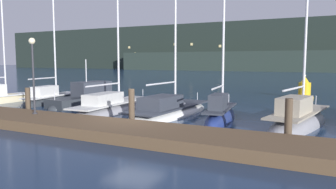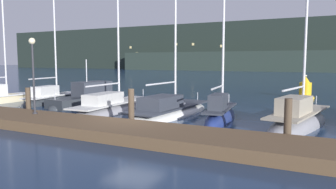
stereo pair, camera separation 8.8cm
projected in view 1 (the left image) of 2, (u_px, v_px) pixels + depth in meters
The scene contains 15 objects.
ground_plane at pixel (134, 127), 15.47m from camera, with size 400.00×400.00×0.00m, color #192D4C.
dock at pixel (110, 129), 13.82m from camera, with size 34.94×2.80×0.45m, color brown.
mooring_pile_1 at pixel (28, 102), 18.32m from camera, with size 0.28×0.28×1.60m, color #4C3D2D.
mooring_pile_2 at pixel (132, 108), 15.21m from camera, with size 0.28×0.28×1.80m, color #4C3D2D.
mooring_pile_3 at pixel (288, 121), 12.12m from camera, with size 0.28×0.28×1.73m, color #4C3D2D.
sailboat_berth_1 at pixel (0, 101), 24.28m from camera, with size 1.93×5.62×8.65m.
sailboat_berth_2 at pixel (52, 101), 24.22m from camera, with size 2.37×6.49×9.25m.
motorboat_berth_3 at pixel (86, 102), 22.71m from camera, with size 2.99×6.08×3.88m.
sailboat_berth_4 at pixel (113, 110), 19.81m from camera, with size 2.28×8.32×12.29m.
sailboat_berth_5 at pixel (169, 113), 18.71m from camera, with size 2.81×8.32×11.38m.
sailboat_berth_6 at pixel (220, 118), 16.98m from camera, with size 1.78×5.29×7.31m.
sailboat_berth_7 at pixel (298, 123), 15.52m from camera, with size 2.97×7.24×9.21m.
channel_buoy at pixel (304, 90), 26.95m from camera, with size 1.44×1.44×1.96m.
dock_lamppost at pixel (33, 63), 16.15m from camera, with size 0.32×0.32×3.78m.
hillside_backdrop at pixel (311, 47), 98.48m from camera, with size 240.00×23.00×15.37m.
Camera 1 is at (8.31, -12.86, 3.11)m, focal length 35.00 mm.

